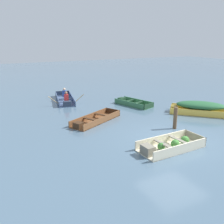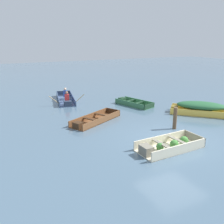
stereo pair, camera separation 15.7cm
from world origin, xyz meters
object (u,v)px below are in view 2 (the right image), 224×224
object	(u,v)px
skiff_green_far_moored	(133,103)
rowboat_slate_blue_with_crew	(66,99)
dinghy_cream_foreground	(169,146)
mooring_post	(175,118)
skiff_wooden_brown_mid_moored	(94,120)
skiff_yellow_near_moored	(200,107)

from	to	relation	value
skiff_green_far_moored	rowboat_slate_blue_with_crew	bearing A→B (deg)	141.17
dinghy_cream_foreground	rowboat_slate_blue_with_crew	size ratio (longest dim) A/B	0.73
rowboat_slate_blue_with_crew	mooring_post	size ratio (longest dim) A/B	3.48
skiff_green_far_moored	mooring_post	size ratio (longest dim) A/B	2.52
skiff_wooden_brown_mid_moored	mooring_post	world-z (taller)	mooring_post
skiff_yellow_near_moored	mooring_post	world-z (taller)	mooring_post
rowboat_slate_blue_with_crew	mooring_post	distance (m)	8.22
skiff_yellow_near_moored	rowboat_slate_blue_with_crew	xyz separation A→B (m)	(-5.95, 6.41, -0.24)
dinghy_cream_foreground	skiff_green_far_moored	world-z (taller)	dinghy_cream_foreground
dinghy_cream_foreground	mooring_post	bearing A→B (deg)	44.48
dinghy_cream_foreground	rowboat_slate_blue_with_crew	distance (m)	9.45
skiff_green_far_moored	dinghy_cream_foreground	bearing A→B (deg)	-110.05
skiff_yellow_near_moored	skiff_wooden_brown_mid_moored	distance (m)	6.14
skiff_yellow_near_moored	skiff_green_far_moored	world-z (taller)	skiff_yellow_near_moored
skiff_wooden_brown_mid_moored	rowboat_slate_blue_with_crew	distance (m)	4.96
skiff_yellow_near_moored	skiff_green_far_moored	distance (m)	4.23
dinghy_cream_foreground	skiff_wooden_brown_mid_moored	bearing A→B (deg)	105.83
rowboat_slate_blue_with_crew	mooring_post	bearing A→B (deg)	-68.62
skiff_green_far_moored	mooring_post	world-z (taller)	mooring_post
skiff_wooden_brown_mid_moored	mooring_post	xyz separation A→B (m)	(3.00, -2.69, 0.42)
dinghy_cream_foreground	skiff_yellow_near_moored	size ratio (longest dim) A/B	0.84
skiff_yellow_near_moored	skiff_green_far_moored	bearing A→B (deg)	123.76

